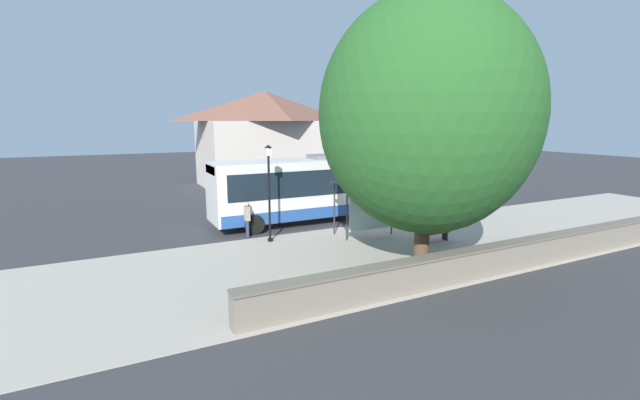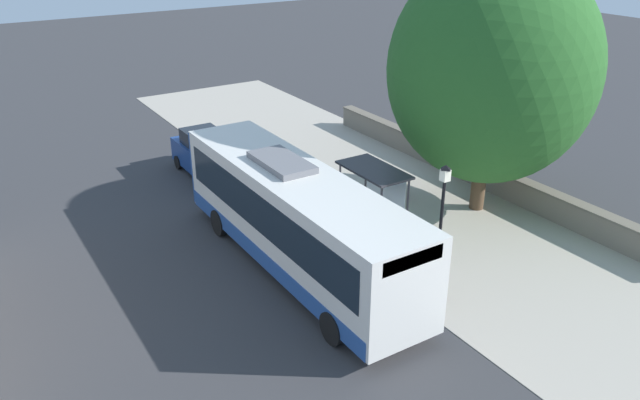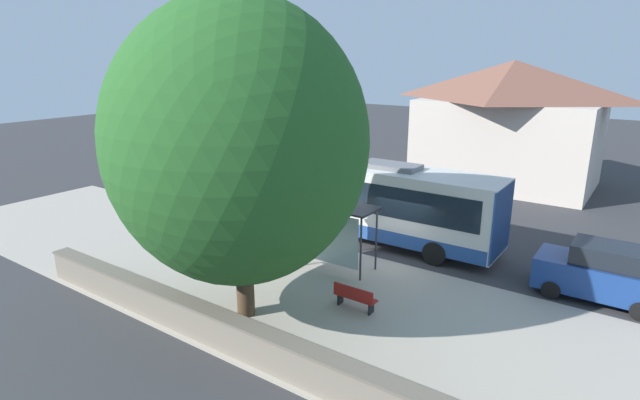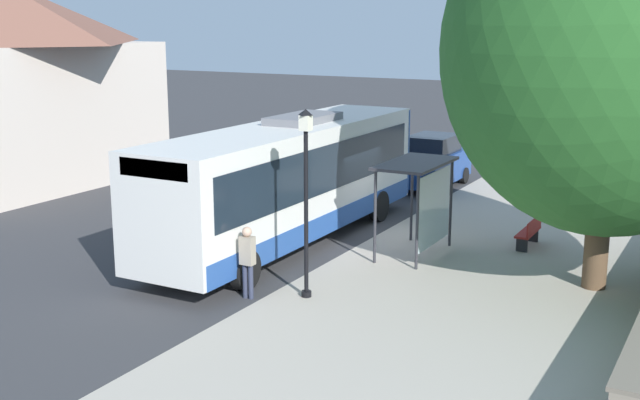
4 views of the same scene
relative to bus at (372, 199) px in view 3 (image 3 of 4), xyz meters
name	(u,v)px [view 3 (image 3 of 4)]	position (x,y,z in m)	size (l,w,h in m)	color
ground_plane	(394,262)	(-1.95, -2.17, -1.91)	(120.00, 120.00, 0.00)	#353538
sidewalk_plaza	(335,305)	(-6.45, -2.17, -1.90)	(9.00, 44.00, 0.02)	#ADA393
stone_wall	(255,345)	(-10.50, -2.17, -1.35)	(0.60, 20.00, 1.11)	slate
background_building	(509,122)	(14.26, -2.13, 2.20)	(8.06, 11.29, 7.98)	beige
bus	(372,199)	(0.00, 0.00, 0.00)	(2.75, 11.78, 3.69)	silver
bus_shelter	(339,218)	(-3.82, -0.62, 0.23)	(1.51, 2.86, 2.64)	#2D2D33
pedestrian	(273,209)	(-1.62, 4.61, -0.88)	(0.34, 0.23, 1.75)	#2D3347
bench	(355,297)	(-6.34, -2.90, -1.44)	(0.40, 1.51, 0.88)	maroon
street_lamp_near	(267,184)	(-2.80, 3.90, 0.74)	(0.28, 0.28, 4.48)	black
shade_tree	(239,143)	(-8.65, -0.09, 3.84)	(7.89, 7.89, 10.10)	brown
parked_car_behind_bus	(601,273)	(-0.77, -9.53, -0.92)	(2.00, 4.16, 2.04)	navy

